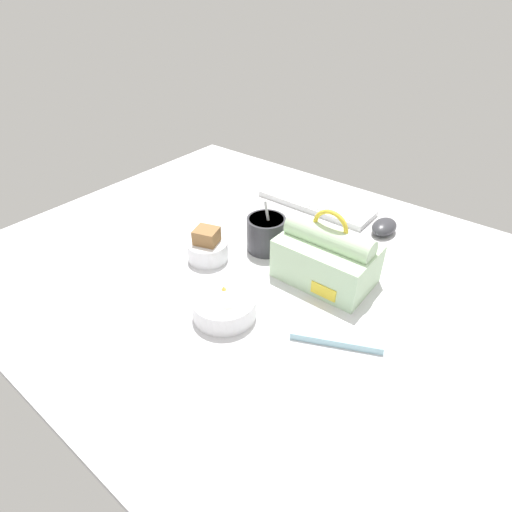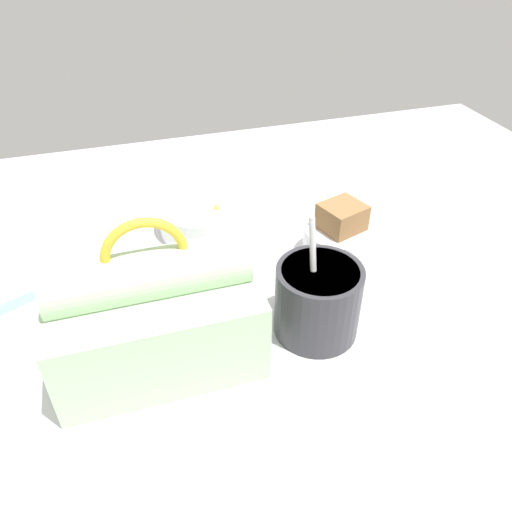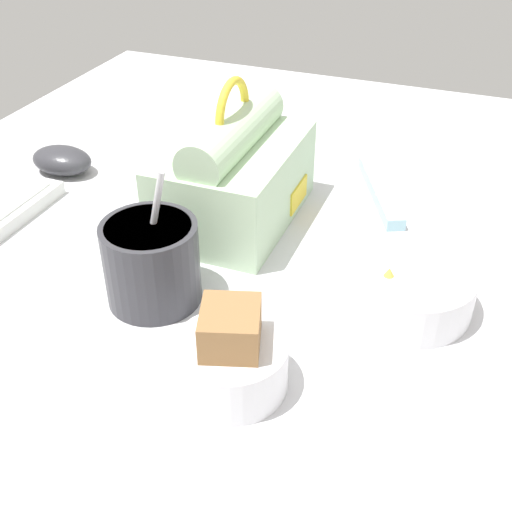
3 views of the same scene
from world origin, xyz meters
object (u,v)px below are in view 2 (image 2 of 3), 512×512
(bento_bowl_snacks, at_px, (204,216))
(lunch_bag, at_px, (155,313))
(bento_bowl_sandwich, at_px, (339,238))
(chopstick_case, at_px, (51,282))
(soup_cup, at_px, (318,299))

(bento_bowl_snacks, bearing_deg, lunch_bag, 66.42)
(bento_bowl_sandwich, height_order, chopstick_case, bento_bowl_sandwich)
(soup_cup, height_order, bento_bowl_snacks, soup_cup)
(bento_bowl_sandwich, relative_size, chopstick_case, 0.59)
(lunch_bag, bearing_deg, bento_bowl_sandwich, -157.78)
(soup_cup, distance_m, bento_bowl_snacks, 0.27)
(lunch_bag, bearing_deg, bento_bowl_snacks, -113.58)
(bento_bowl_sandwich, xyz_separation_m, chopstick_case, (0.40, -0.05, -0.02))
(bento_bowl_snacks, height_order, chopstick_case, bento_bowl_snacks)
(soup_cup, xyz_separation_m, bento_bowl_snacks, (0.08, -0.25, -0.02))
(lunch_bag, distance_m, bento_bowl_snacks, 0.26)
(soup_cup, relative_size, bento_bowl_sandwich, 1.49)
(lunch_bag, height_order, bento_bowl_sandwich, lunch_bag)
(chopstick_case, bearing_deg, bento_bowl_sandwich, 172.63)
(lunch_bag, bearing_deg, chopstick_case, -53.13)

